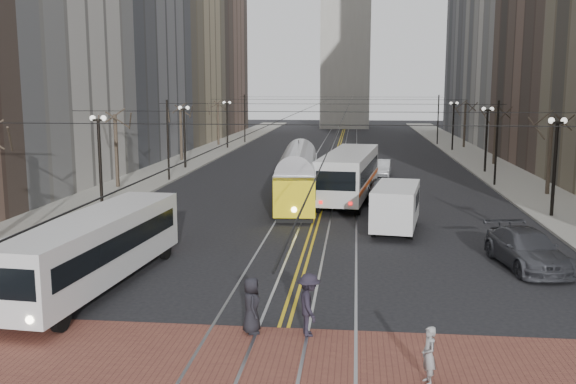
% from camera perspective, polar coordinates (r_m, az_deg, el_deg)
% --- Properties ---
extents(ground, '(260.00, 260.00, 0.00)m').
position_cam_1_polar(ground, '(21.84, -0.10, -11.05)').
color(ground, black).
rests_on(ground, ground).
extents(sidewalk_left, '(5.00, 140.00, 0.15)m').
position_cam_1_polar(sidewalk_left, '(68.00, -8.64, 2.85)').
color(sidewalk_left, gray).
rests_on(sidewalk_left, ground).
extents(sidewalk_right, '(5.00, 140.00, 0.15)m').
position_cam_1_polar(sidewalk_right, '(67.02, 17.05, 2.46)').
color(sidewalk_right, gray).
rests_on(sidewalk_right, ground).
extents(crosswalk_band, '(25.00, 6.00, 0.01)m').
position_cam_1_polar(crosswalk_band, '(18.17, -1.50, -15.40)').
color(crosswalk_band, brown).
rests_on(crosswalk_band, ground).
extents(streetcar_rails, '(4.80, 130.00, 0.02)m').
position_cam_1_polar(streetcar_rails, '(65.84, 4.11, 2.66)').
color(streetcar_rails, gray).
rests_on(streetcar_rails, ground).
extents(centre_lines, '(0.42, 130.00, 0.01)m').
position_cam_1_polar(centre_lines, '(65.83, 4.11, 2.67)').
color(centre_lines, gold).
rests_on(centre_lines, ground).
extents(building_left_far, '(16.00, 20.00, 40.00)m').
position_cam_1_polar(building_left_far, '(110.60, -8.81, 15.65)').
color(building_left_far, brown).
rests_on(building_left_far, ground).
extents(building_right_far, '(16.00, 20.00, 40.00)m').
position_cam_1_polar(building_right_far, '(109.58, 19.00, 15.32)').
color(building_right_far, slate).
rests_on(building_right_far, ground).
extents(lamp_posts, '(27.60, 57.20, 5.60)m').
position_cam_1_polar(lamp_posts, '(49.39, 3.49, 3.72)').
color(lamp_posts, black).
rests_on(lamp_posts, ground).
extents(street_trees, '(31.68, 53.28, 5.60)m').
position_cam_1_polar(street_trees, '(55.86, 3.80, 4.36)').
color(street_trees, '#382D23').
rests_on(street_trees, ground).
extents(trolley_wires, '(25.96, 120.00, 6.60)m').
position_cam_1_polar(trolley_wires, '(55.37, 3.79, 5.33)').
color(trolley_wires, black).
rests_on(trolley_wires, ground).
extents(transit_bus, '(3.24, 11.35, 2.80)m').
position_cam_1_polar(transit_bus, '(25.55, -16.70, -5.13)').
color(transit_bus, silver).
rests_on(transit_bus, ground).
extents(streetcar, '(3.07, 12.77, 2.98)m').
position_cam_1_polar(streetcar, '(41.61, 0.88, 0.87)').
color(streetcar, yellow).
rests_on(streetcar, ground).
extents(rear_bus, '(4.18, 12.79, 3.27)m').
position_cam_1_polar(rear_bus, '(43.69, 5.48, 1.43)').
color(rear_bus, silver).
rests_on(rear_bus, ground).
extents(cargo_van, '(2.94, 5.84, 2.47)m').
position_cam_1_polar(cargo_van, '(34.43, 9.55, -1.47)').
color(cargo_van, silver).
rests_on(cargo_van, ground).
extents(sedan_grey, '(2.09, 4.78, 1.60)m').
position_cam_1_polar(sedan_grey, '(43.20, 8.38, 0.16)').
color(sedan_grey, '#464A4E').
rests_on(sedan_grey, ground).
extents(sedan_silver, '(1.80, 4.32, 1.39)m').
position_cam_1_polar(sedan_silver, '(56.06, 8.31, 2.14)').
color(sedan_silver, '#B3B6BB').
rests_on(sedan_silver, ground).
extents(sedan_parked, '(3.04, 5.73, 1.58)m').
position_cam_1_polar(sedan_parked, '(29.20, 20.43, -4.77)').
color(sedan_parked, '#3C3E43').
rests_on(sedan_parked, ground).
extents(pedestrian_a, '(0.77, 0.98, 1.78)m').
position_cam_1_polar(pedestrian_a, '(20.26, -3.26, -10.02)').
color(pedestrian_a, black).
rests_on(pedestrian_a, crosswalk_band).
extents(pedestrian_b, '(0.48, 0.63, 1.53)m').
position_cam_1_polar(pedestrian_b, '(17.40, 12.40, -14.00)').
color(pedestrian_b, gray).
rests_on(pedestrian_b, crosswalk_band).
extents(pedestrian_d, '(1.02, 1.41, 1.96)m').
position_cam_1_polar(pedestrian_d, '(20.03, 1.87, -9.96)').
color(pedestrian_d, black).
rests_on(pedestrian_d, crosswalk_band).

